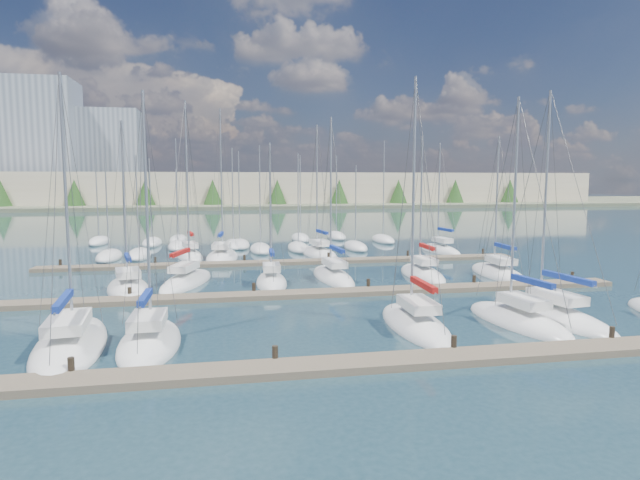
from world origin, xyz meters
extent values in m
plane|color=#243E49|center=(0.00, 60.00, 0.00)|extent=(400.00, 400.00, 0.00)
cube|color=#6B5E4C|center=(0.00, 2.00, 0.15)|extent=(44.00, 1.80, 0.35)
cylinder|color=#2D261C|center=(-12.00, 2.90, 0.30)|extent=(0.26, 0.26, 1.10)
cylinder|color=#2D261C|center=(-4.00, 2.90, 0.30)|extent=(0.26, 0.26, 1.10)
cylinder|color=#2D261C|center=(4.00, 2.90, 0.30)|extent=(0.26, 0.26, 1.10)
cylinder|color=#2D261C|center=(12.00, 2.90, 0.30)|extent=(0.26, 0.26, 1.10)
cube|color=#6B5E4C|center=(0.00, 16.00, 0.15)|extent=(44.00, 1.80, 0.35)
cylinder|color=#2D261C|center=(-12.00, 16.90, 0.30)|extent=(0.26, 0.26, 1.10)
cylinder|color=#2D261C|center=(-4.00, 16.90, 0.30)|extent=(0.26, 0.26, 1.10)
cylinder|color=#2D261C|center=(4.00, 16.90, 0.30)|extent=(0.26, 0.26, 1.10)
cylinder|color=#2D261C|center=(12.00, 16.90, 0.30)|extent=(0.26, 0.26, 1.10)
cylinder|color=#2D261C|center=(20.00, 16.90, 0.30)|extent=(0.26, 0.26, 1.10)
cube|color=#6B5E4C|center=(0.00, 30.00, 0.15)|extent=(44.00, 1.80, 0.35)
cylinder|color=#2D261C|center=(-20.00, 30.90, 0.30)|extent=(0.26, 0.26, 1.10)
cylinder|color=#2D261C|center=(-12.00, 30.90, 0.30)|extent=(0.26, 0.26, 1.10)
cylinder|color=#2D261C|center=(-4.00, 30.90, 0.30)|extent=(0.26, 0.26, 1.10)
cylinder|color=#2D261C|center=(4.00, 30.90, 0.30)|extent=(0.26, 0.26, 1.10)
cylinder|color=#2D261C|center=(12.00, 30.90, 0.30)|extent=(0.26, 0.26, 1.10)
cylinder|color=#2D261C|center=(20.00, 30.90, 0.30)|extent=(0.26, 0.26, 1.10)
ellipsoid|color=white|center=(12.00, 7.77, 0.05)|extent=(3.76, 9.71, 1.60)
cube|color=black|center=(12.00, 7.77, 0.05)|extent=(1.91, 4.67, 0.12)
cube|color=silver|center=(12.06, 7.30, 1.35)|extent=(1.84, 3.46, 0.50)
cylinder|color=#9EA0A5|center=(11.91, 8.53, 6.88)|extent=(0.14, 0.14, 11.57)
cylinder|color=#9EA0A5|center=(12.15, 6.55, 2.40)|extent=(0.57, 3.96, 0.10)
cube|color=navy|center=(12.15, 6.55, 2.52)|extent=(0.73, 3.67, 0.30)
ellipsoid|color=white|center=(16.05, 20.81, 0.05)|extent=(3.26, 8.77, 1.60)
cube|color=silver|center=(16.02, 20.38, 1.35)|extent=(1.67, 3.11, 0.50)
cylinder|color=#9EA0A5|center=(16.10, 21.50, 6.19)|extent=(0.14, 0.14, 10.17)
cylinder|color=#9EA0A5|center=(15.97, 19.69, 2.40)|extent=(0.35, 3.61, 0.10)
cube|color=navy|center=(15.97, 19.69, 2.52)|extent=(0.53, 3.34, 0.30)
ellipsoid|color=white|center=(2.50, 21.80, 0.05)|extent=(2.88, 8.91, 1.60)
cube|color=silver|center=(2.53, 21.36, 1.35)|extent=(1.48, 3.15, 0.50)
cylinder|color=#9EA0A5|center=(2.46, 22.50, 6.85)|extent=(0.14, 0.14, 11.51)
cylinder|color=#9EA0A5|center=(2.57, 20.66, 2.40)|extent=(0.31, 3.69, 0.10)
cube|color=navy|center=(2.57, 20.66, 2.52)|extent=(0.49, 3.41, 0.30)
ellipsoid|color=white|center=(-9.52, 6.68, 0.05)|extent=(2.84, 7.48, 1.60)
cube|color=silver|center=(-9.52, 6.31, 1.35)|extent=(1.55, 2.62, 0.50)
cylinder|color=#9EA0A5|center=(-9.51, 7.28, 6.46)|extent=(0.14, 0.14, 10.73)
cylinder|color=#9EA0A5|center=(-9.52, 5.71, 2.40)|extent=(0.12, 3.13, 0.10)
cube|color=navy|center=(-9.52, 5.71, 2.52)|extent=(0.32, 2.88, 0.30)
ellipsoid|color=white|center=(-2.47, 20.52, 0.05)|extent=(2.57, 6.57, 1.60)
cube|color=maroon|center=(-2.47, 20.52, 0.05)|extent=(1.32, 3.16, 0.12)
cube|color=silver|center=(-2.49, 20.19, 1.35)|extent=(1.35, 2.32, 0.50)
cylinder|color=#9EA0A5|center=(-2.45, 21.03, 5.80)|extent=(0.14, 0.14, 9.40)
cylinder|color=#9EA0A5|center=(-2.51, 19.67, 2.40)|extent=(0.23, 2.72, 0.10)
cube|color=navy|center=(-2.51, 19.67, 2.52)|extent=(0.42, 2.51, 0.30)
ellipsoid|color=white|center=(3.87, 7.36, 0.05)|extent=(2.87, 8.52, 1.60)
cube|color=maroon|center=(3.87, 7.36, 0.05)|extent=(1.48, 4.09, 0.12)
cube|color=silver|center=(3.86, 6.93, 1.35)|extent=(1.53, 3.00, 0.50)
cylinder|color=#9EA0A5|center=(3.89, 8.03, 7.07)|extent=(0.14, 0.14, 11.95)
cylinder|color=#9EA0A5|center=(3.84, 6.26, 2.40)|extent=(0.20, 3.55, 0.10)
cube|color=maroon|center=(3.84, 6.26, 2.52)|extent=(0.39, 3.27, 0.30)
ellipsoid|color=white|center=(17.28, 35.26, 0.05)|extent=(3.04, 7.69, 1.60)
cube|color=black|center=(17.28, 35.26, 0.05)|extent=(1.54, 3.70, 0.12)
cube|color=silver|center=(17.32, 34.89, 1.35)|extent=(1.50, 2.74, 0.50)
cylinder|color=#9EA0A5|center=(17.21, 35.85, 6.41)|extent=(0.14, 0.14, 10.61)
cylinder|color=#9EA0A5|center=(17.39, 34.29, 2.40)|extent=(0.46, 3.14, 0.10)
cube|color=navy|center=(17.39, 34.29, 2.52)|extent=(0.63, 2.91, 0.30)
ellipsoid|color=white|center=(9.87, 21.66, 0.05)|extent=(2.80, 7.91, 1.60)
cube|color=black|center=(9.87, 21.66, 0.05)|extent=(1.45, 3.80, 0.12)
cube|color=silver|center=(9.86, 21.27, 1.35)|extent=(1.49, 2.78, 0.50)
cylinder|color=#9EA0A5|center=(9.89, 22.29, 6.18)|extent=(0.14, 0.14, 10.16)
cylinder|color=#9EA0A5|center=(9.84, 20.64, 2.40)|extent=(0.20, 3.29, 0.10)
cube|color=maroon|center=(9.84, 20.64, 2.52)|extent=(0.39, 3.04, 0.30)
ellipsoid|color=white|center=(-8.72, 21.87, 0.05)|extent=(4.89, 9.15, 1.60)
cube|color=silver|center=(-8.84, 21.44, 1.35)|extent=(2.19, 3.34, 0.50)
cylinder|color=#9EA0A5|center=(-8.52, 22.54, 7.34)|extent=(0.14, 0.14, 12.47)
cylinder|color=#9EA0A5|center=(-9.04, 20.77, 2.40)|extent=(1.14, 3.57, 0.10)
cube|color=maroon|center=(-9.04, 20.77, 2.52)|extent=(1.25, 3.35, 0.30)
ellipsoid|color=white|center=(9.59, 7.03, 0.05)|extent=(3.53, 8.30, 1.60)
cube|color=silver|center=(9.63, 6.63, 1.35)|extent=(1.75, 2.97, 0.50)
cylinder|color=#9EA0A5|center=(9.51, 7.67, 6.62)|extent=(0.14, 0.14, 11.03)
cylinder|color=#9EA0A5|center=(9.71, 5.99, 2.40)|extent=(0.50, 3.37, 0.10)
cube|color=navy|center=(9.71, 5.99, 2.52)|extent=(0.67, 3.13, 0.30)
ellipsoid|color=white|center=(-6.02, 34.67, 0.05)|extent=(3.84, 8.58, 1.60)
cube|color=silver|center=(-6.06, 34.26, 1.35)|extent=(1.95, 3.06, 0.50)
cylinder|color=#9EA0A5|center=(-5.95, 35.34, 7.90)|extent=(0.14, 0.14, 13.60)
cylinder|color=#9EA0A5|center=(-6.13, 33.60, 2.40)|extent=(0.45, 3.49, 0.10)
cube|color=navy|center=(-6.13, 33.60, 2.52)|extent=(0.62, 3.23, 0.30)
ellipsoid|color=white|center=(-9.20, 35.83, 0.05)|extent=(3.66, 7.91, 1.60)
cube|color=black|center=(-9.20, 35.83, 0.05)|extent=(1.85, 3.81, 0.12)
cube|color=silver|center=(-9.13, 35.46, 1.35)|extent=(1.73, 2.85, 0.50)
cylinder|color=#9EA0A5|center=(-9.32, 36.43, 7.09)|extent=(0.14, 0.14, 11.98)
cylinder|color=#9EA0A5|center=(-9.02, 34.86, 2.40)|extent=(0.68, 3.16, 0.10)
cube|color=maroon|center=(-9.02, 34.86, 2.52)|extent=(0.83, 2.95, 0.30)
ellipsoid|color=white|center=(-12.59, 19.96, 0.05)|extent=(4.39, 7.85, 1.60)
cube|color=black|center=(-12.59, 19.96, 0.05)|extent=(2.22, 3.79, 0.12)
cube|color=silver|center=(-12.51, 19.60, 1.35)|extent=(2.09, 2.87, 0.50)
cylinder|color=#9EA0A5|center=(-12.72, 20.54, 6.47)|extent=(0.14, 0.14, 10.75)
cylinder|color=#9EA0A5|center=(-12.38, 19.02, 2.40)|extent=(0.78, 3.06, 0.10)
cube|color=navy|center=(-12.38, 19.02, 2.52)|extent=(0.92, 2.86, 0.30)
ellipsoid|color=white|center=(3.87, 35.26, 0.05)|extent=(3.83, 8.66, 1.60)
cube|color=maroon|center=(3.87, 35.26, 0.05)|extent=(1.95, 4.17, 0.12)
cube|color=silver|center=(3.93, 34.85, 1.35)|extent=(1.89, 3.10, 0.50)
cylinder|color=#9EA0A5|center=(3.79, 35.93, 7.25)|extent=(0.14, 0.14, 12.30)
cylinder|color=#9EA0A5|center=(4.01, 34.18, 2.40)|extent=(0.54, 3.50, 0.10)
cube|color=navy|center=(4.01, 34.18, 2.52)|extent=(0.70, 3.25, 0.30)
ellipsoid|color=white|center=(-13.08, 7.01, 0.05)|extent=(4.02, 10.10, 1.60)
cube|color=black|center=(-13.08, 7.01, 0.05)|extent=(2.05, 4.86, 0.12)
cube|color=silver|center=(-13.03, 6.52, 1.35)|extent=(2.01, 3.60, 0.50)
cylinder|color=#9EA0A5|center=(-13.16, 7.80, 6.86)|extent=(0.14, 0.14, 11.51)
cylinder|color=#9EA0A5|center=(-12.95, 5.74, 2.40)|extent=(0.51, 4.12, 0.10)
cube|color=navy|center=(-12.95, 5.74, 2.52)|extent=(0.68, 3.81, 0.30)
cylinder|color=#9EA0A5|center=(-20.75, 49.89, 6.50)|extent=(0.12, 0.12, 11.20)
ellipsoid|color=white|center=(-20.75, 49.89, 0.25)|extent=(2.20, 6.40, 1.40)
cylinder|color=#9EA0A5|center=(-3.94, 43.45, 5.97)|extent=(0.12, 0.12, 10.14)
ellipsoid|color=white|center=(-3.94, 43.45, 0.25)|extent=(2.20, 6.40, 1.40)
cylinder|color=#9EA0A5|center=(-4.68, 43.24, 6.14)|extent=(0.12, 0.12, 10.49)
ellipsoid|color=white|center=(-4.68, 43.24, 0.25)|extent=(2.20, 6.40, 1.40)
cylinder|color=#9EA0A5|center=(9.07, 50.53, 5.93)|extent=(0.12, 0.12, 10.06)
ellipsoid|color=white|center=(9.07, 50.53, 0.25)|extent=(2.20, 6.40, 1.40)
cylinder|color=#9EA0A5|center=(-14.23, 47.33, 5.60)|extent=(0.12, 0.12, 9.39)
ellipsoid|color=white|center=(-14.23, 47.33, 0.25)|extent=(2.20, 6.40, 1.40)
cylinder|color=#9EA0A5|center=(-16.97, 36.19, 5.83)|extent=(0.12, 0.12, 9.85)
ellipsoid|color=white|center=(-16.97, 36.19, 0.25)|extent=(2.20, 6.40, 1.40)
cylinder|color=#9EA0A5|center=(-14.23, 36.83, 5.55)|extent=(0.12, 0.12, 9.30)
ellipsoid|color=white|center=(-14.23, 36.83, 0.25)|extent=(2.20, 6.40, 1.40)
cylinder|color=#9EA0A5|center=(13.97, 45.41, 6.74)|extent=(0.12, 0.12, 11.68)
ellipsoid|color=white|center=(13.97, 45.41, 0.25)|extent=(2.20, 6.40, 1.40)
cylinder|color=#9EA0A5|center=(2.31, 39.32, 5.78)|extent=(0.12, 0.12, 9.76)
ellipsoid|color=white|center=(2.31, 39.32, 0.25)|extent=(2.20, 6.40, 1.40)
cylinder|color=#9EA0A5|center=(-11.34, 49.91, 6.87)|extent=(0.12, 0.12, 11.95)
ellipsoid|color=white|center=(-11.34, 49.91, 0.25)|extent=(2.20, 6.40, 1.40)
cylinder|color=#9EA0A5|center=(8.76, 39.06, 5.13)|extent=(0.12, 0.12, 8.46)
ellipsoid|color=white|center=(8.76, 39.06, 0.25)|extent=(2.20, 6.40, 1.40)
cylinder|color=#9EA0A5|center=(-10.91, 43.47, 4.96)|extent=(0.12, 0.12, 8.12)
ellipsoid|color=white|center=(-10.91, 43.47, 0.25)|extent=(2.20, 6.40, 1.40)
cylinder|color=#9EA0A5|center=(4.00, 49.08, 5.90)|extent=(0.12, 0.12, 10.00)
ellipsoid|color=white|center=(4.00, 49.08, 0.25)|extent=(2.20, 6.40, 1.40)
cylinder|color=#9EA0A5|center=(-1.89, 38.97, 6.17)|extent=(0.12, 0.12, 10.54)
ellipsoid|color=white|center=(-1.89, 38.97, 0.25)|extent=(2.20, 6.40, 1.40)
cube|color=#666B51|center=(0.00, 150.00, 0.50)|extent=(400.00, 60.00, 1.00)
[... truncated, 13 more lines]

